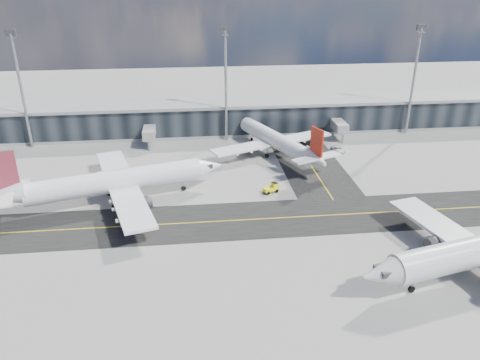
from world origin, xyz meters
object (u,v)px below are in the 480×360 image
Objects in this scene: airliner_af at (112,182)px; baggage_tug at (272,188)px; airliner_redtail at (276,141)px; service_van at (338,149)px.

airliner_af reaches higher than baggage_tug.
service_van is at bearing -20.14° from airliner_redtail.
service_van is at bearing 97.19° from airliner_af.
airliner_af reaches higher than airliner_redtail.
baggage_tug is 29.27m from service_van.
baggage_tug reaches higher than service_van.
airliner_af is 41.92m from airliner_redtail.
baggage_tug is at bearing -143.30° from service_van.
airliner_af is 1.20× the size of airliner_redtail.
airliner_af is 12.77× the size of baggage_tug.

